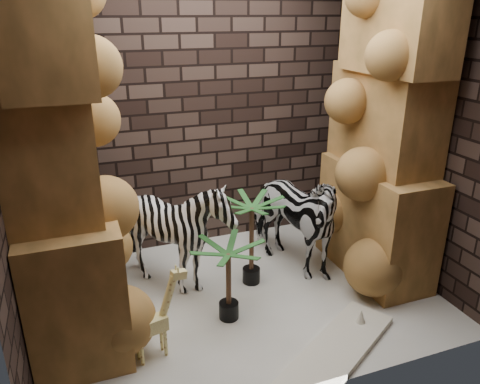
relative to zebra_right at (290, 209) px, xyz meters
name	(u,v)px	position (x,y,z in m)	size (l,w,h in m)	color
floor	(241,296)	(-0.63, -0.32, -0.66)	(3.50, 3.50, 0.00)	white
wall_back	(200,111)	(-0.63, 0.93, 0.84)	(3.50, 3.50, 0.00)	black
wall_front	(316,193)	(-0.63, -1.57, 0.84)	(3.50, 3.50, 0.00)	black
wall_left	(4,163)	(-2.38, -0.32, 0.84)	(3.00, 3.00, 0.00)	black
wall_right	(416,123)	(1.12, -0.32, 0.84)	(3.00, 3.00, 0.00)	black
rock_pillar_left	(58,157)	(-2.03, -0.32, 0.84)	(0.68, 1.30, 3.00)	#CD8E49
rock_pillar_right	(387,126)	(0.79, -0.32, 0.84)	(0.58, 1.25, 3.00)	#CD8E49
zebra_right	(290,209)	(0.00, 0.00, 0.00)	(0.60, 1.11, 1.32)	white
zebra_left	(178,238)	(-1.12, 0.03, -0.14)	(0.92, 1.14, 1.04)	white
giraffe_toy	(150,317)	(-1.55, -0.85, -0.29)	(0.38, 0.13, 0.74)	#FDEF91
palm_front	(252,241)	(-0.45, -0.12, -0.21)	(0.36, 0.36, 0.89)	#174D16
palm_back	(229,282)	(-0.84, -0.59, -0.30)	(0.36, 0.36, 0.72)	#174D16
surfboard	(329,360)	(-0.32, -1.37, -0.63)	(1.56, 0.38, 0.05)	#F0E9CE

